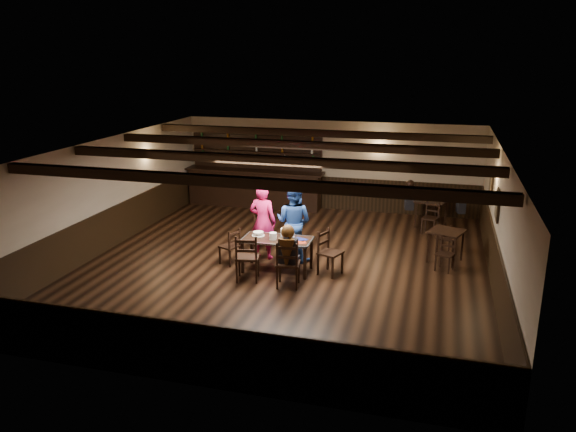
% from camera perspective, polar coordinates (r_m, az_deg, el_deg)
% --- Properties ---
extents(ground, '(10.00, 10.00, 0.00)m').
position_cam_1_polar(ground, '(12.86, -0.31, -4.96)').
color(ground, black).
rests_on(ground, ground).
extents(room_shell, '(9.02, 10.02, 2.71)m').
position_cam_1_polar(room_shell, '(12.36, -0.23, 2.65)').
color(room_shell, beige).
rests_on(room_shell, ground).
extents(dining_table, '(1.52, 0.77, 0.75)m').
position_cam_1_polar(dining_table, '(12.29, -1.10, -2.68)').
color(dining_table, black).
rests_on(dining_table, ground).
extents(chair_near_left, '(0.57, 0.55, 1.03)m').
position_cam_1_polar(chair_near_left, '(11.77, -4.20, -3.93)').
color(chair_near_left, black).
rests_on(chair_near_left, ground).
extents(chair_near_right, '(0.52, 0.50, 1.00)m').
position_cam_1_polar(chair_near_right, '(11.43, -0.04, -4.61)').
color(chair_near_right, black).
rests_on(chair_near_right, ground).
extents(chair_end_left, '(0.50, 0.51, 0.84)m').
position_cam_1_polar(chair_end_left, '(12.78, -5.72, -2.83)').
color(chair_end_left, black).
rests_on(chair_end_left, ground).
extents(chair_end_right, '(0.58, 0.59, 0.99)m').
position_cam_1_polar(chair_end_right, '(12.20, 4.00, -3.30)').
color(chair_end_right, black).
rests_on(chair_end_right, ground).
extents(chair_far_pushed, '(0.44, 0.43, 0.80)m').
position_cam_1_polar(chair_far_pushed, '(13.83, -2.78, -1.39)').
color(chair_far_pushed, black).
rests_on(chair_far_pushed, ground).
extents(woman_pink, '(0.67, 0.47, 1.77)m').
position_cam_1_polar(woman_pink, '(13.02, -2.57, -0.58)').
color(woman_pink, '#E32E4A').
rests_on(woman_pink, ground).
extents(man_blue, '(1.00, 0.85, 1.81)m').
position_cam_1_polar(man_blue, '(12.90, 0.59, -0.64)').
color(man_blue, navy).
rests_on(man_blue, ground).
extents(seated_person, '(0.37, 0.55, 0.90)m').
position_cam_1_polar(seated_person, '(11.40, -0.01, -3.16)').
color(seated_person, black).
rests_on(seated_person, ground).
extents(cake, '(0.29, 0.29, 0.09)m').
position_cam_1_polar(cake, '(12.46, -3.05, -1.82)').
color(cake, white).
rests_on(cake, dining_table).
extents(plate_stack_a, '(0.16, 0.16, 0.15)m').
position_cam_1_polar(plate_stack_a, '(12.19, -1.54, -2.04)').
color(plate_stack_a, white).
rests_on(plate_stack_a, dining_table).
extents(plate_stack_b, '(0.19, 0.19, 0.22)m').
position_cam_1_polar(plate_stack_b, '(12.27, -0.33, -1.75)').
color(plate_stack_b, white).
rests_on(plate_stack_b, dining_table).
extents(tea_light, '(0.06, 0.06, 0.06)m').
position_cam_1_polar(tea_light, '(12.28, -0.62, -2.16)').
color(tea_light, '#A5A8AD').
rests_on(tea_light, dining_table).
extents(salt_shaker, '(0.04, 0.04, 0.10)m').
position_cam_1_polar(salt_shaker, '(12.09, 0.52, -2.33)').
color(salt_shaker, silver).
rests_on(salt_shaker, dining_table).
extents(pepper_shaker, '(0.04, 0.04, 0.09)m').
position_cam_1_polar(pepper_shaker, '(12.01, 0.89, -2.48)').
color(pepper_shaker, '#A5A8AD').
rests_on(pepper_shaker, dining_table).
extents(drink_glass, '(0.06, 0.06, 0.10)m').
position_cam_1_polar(drink_glass, '(12.32, 0.54, -1.97)').
color(drink_glass, silver).
rests_on(drink_glass, dining_table).
extents(menu_red, '(0.35, 0.31, 0.00)m').
position_cam_1_polar(menu_red, '(12.02, 1.13, -2.68)').
color(menu_red, maroon).
rests_on(menu_red, dining_table).
extents(menu_blue, '(0.34, 0.29, 0.00)m').
position_cam_1_polar(menu_blue, '(12.21, 1.25, -2.37)').
color(menu_blue, '#111855').
rests_on(menu_blue, dining_table).
extents(bar_counter, '(4.37, 0.70, 2.20)m').
position_cam_1_polar(bar_counter, '(17.61, -3.38, 3.37)').
color(bar_counter, black).
rests_on(bar_counter, ground).
extents(back_table_a, '(0.92, 0.92, 0.75)m').
position_cam_1_polar(back_table_a, '(13.34, 15.78, -1.88)').
color(back_table_a, black).
rests_on(back_table_a, ground).
extents(back_table_b, '(0.96, 0.96, 0.75)m').
position_cam_1_polar(back_table_b, '(15.95, 14.38, 1.21)').
color(back_table_b, black).
rests_on(back_table_b, ground).
extents(bg_patron_left, '(0.29, 0.42, 0.82)m').
position_cam_1_polar(bg_patron_left, '(15.88, 12.25, 2.15)').
color(bg_patron_left, black).
rests_on(bg_patron_left, ground).
extents(bg_patron_right, '(0.26, 0.36, 0.68)m').
position_cam_1_polar(bg_patron_right, '(15.88, 17.20, 1.51)').
color(bg_patron_right, black).
rests_on(bg_patron_right, ground).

